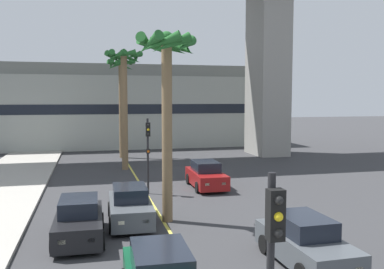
{
  "coord_description": "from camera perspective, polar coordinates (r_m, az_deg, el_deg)",
  "views": [
    {
      "loc": [
        -3.06,
        1.64,
        5.29
      ],
      "look_at": [
        0.0,
        14.0,
        4.2
      ],
      "focal_mm": 39.31,
      "sensor_mm": 36.0,
      "label": 1
    }
  ],
  "objects": [
    {
      "name": "palm_tree_near_median",
      "position": [
        17.85,
        -3.42,
        8.19
      ],
      "size": [
        2.7,
        2.66,
        8.09
      ],
      "color": "brown",
      "rests_on": "ground"
    },
    {
      "name": "lane_stripe_center",
      "position": [
        23.18,
        -6.02,
        -8.3
      ],
      "size": [
        0.14,
        56.0,
        0.01
      ],
      "primitive_type": "cube",
      "color": "#DBCC4C",
      "rests_on": "ground"
    },
    {
      "name": "traffic_light_median_far",
      "position": [
        23.22,
        -6.0,
        -1.49
      ],
      "size": [
        0.24,
        0.37,
        4.2
      ],
      "color": "black",
      "rests_on": "ground"
    },
    {
      "name": "car_queue_second",
      "position": [
        25.06,
        1.93,
        -5.6
      ],
      "size": [
        1.92,
        4.14,
        1.56
      ],
      "color": "maroon",
      "rests_on": "ground"
    },
    {
      "name": "palm_tree_mid_median",
      "position": [
        31.49,
        -9.23,
        7.49
      ],
      "size": [
        2.86,
        2.85,
        8.89
      ],
      "color": "brown",
      "rests_on": "ground"
    },
    {
      "name": "car_queue_front",
      "position": [
        16.61,
        -15.08,
        -11.23
      ],
      "size": [
        1.9,
        4.13,
        1.56
      ],
      "color": "black",
      "rests_on": "ground"
    },
    {
      "name": "pier_building_backdrop",
      "position": [
        47.36,
        -10.24,
        3.7
      ],
      "size": [
        32.09,
        8.04,
        8.83
      ],
      "color": "#ADB2A8",
      "rests_on": "ground"
    },
    {
      "name": "car_queue_fourth",
      "position": [
        18.32,
        -8.39,
        -9.59
      ],
      "size": [
        1.94,
        4.15,
        1.56
      ],
      "color": "#4C5156",
      "rests_on": "ground"
    },
    {
      "name": "car_queue_third",
      "position": [
        14.24,
        15.08,
        -13.99
      ],
      "size": [
        1.88,
        4.12,
        1.56
      ],
      "color": "#4C5156",
      "rests_on": "ground"
    },
    {
      "name": "palm_tree_far_median",
      "position": [
        37.82,
        -9.57,
        6.55
      ],
      "size": [
        2.52,
        2.72,
        8.85
      ],
      "color": "brown",
      "rests_on": "ground"
    }
  ]
}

